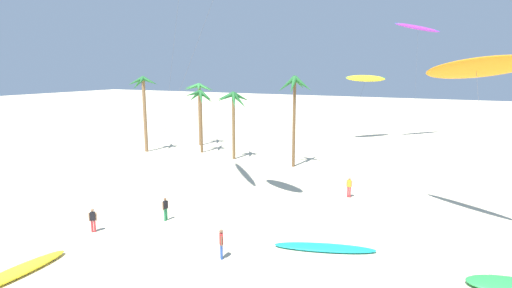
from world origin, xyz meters
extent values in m
cylinder|color=olive|center=(-20.64, 40.62, 4.16)|extent=(0.42, 0.42, 8.32)
cone|color=#33843D|center=(-19.60, 40.55, 7.97)|extent=(2.30, 0.71, 1.23)
cone|color=#33843D|center=(-20.08, 41.50, 7.96)|extent=(1.69, 2.21, 1.26)
cone|color=#33843D|center=(-21.19, 41.50, 7.94)|extent=(1.68, 2.22, 1.29)
cone|color=#33843D|center=(-21.70, 40.41, 8.10)|extent=(2.34, 1.00, 0.99)
cone|color=#33843D|center=(-21.28, 39.77, 8.01)|extent=(1.81, 2.16, 1.16)
cone|color=#33843D|center=(-20.09, 39.71, 8.02)|extent=(1.67, 2.23, 1.13)
cylinder|color=olive|center=(-24.35, 33.84, 4.67)|extent=(0.42, 0.42, 9.35)
cone|color=#23662D|center=(-23.38, 33.78, 9.04)|extent=(2.13, 0.70, 1.15)
cone|color=#23662D|center=(-23.91, 34.65, 8.93)|extent=(1.47, 2.10, 1.35)
cone|color=#23662D|center=(-24.92, 34.65, 9.15)|extent=(1.67, 2.03, 0.94)
cone|color=#23662D|center=(-25.08, 33.72, 8.66)|extent=(1.93, 0.86, 1.79)
cone|color=#23662D|center=(-24.86, 33.07, 8.95)|extent=(1.63, 2.04, 1.31)
cone|color=#23662D|center=(-23.87, 32.99, 9.07)|extent=(1.52, 2.10, 1.10)
cylinder|color=brown|center=(-17.66, 36.57, 3.84)|extent=(0.33, 0.33, 7.67)
cone|color=#23662D|center=(-16.72, 36.43, 7.21)|extent=(2.21, 0.87, 1.44)
cone|color=#23662D|center=(-17.20, 37.21, 6.97)|extent=(1.60, 1.91, 1.83)
cone|color=#23662D|center=(-18.01, 37.55, 7.48)|extent=(1.26, 2.25, 0.94)
cone|color=#23662D|center=(-18.54, 36.62, 7.09)|extent=(2.10, 0.69, 1.64)
cone|color=#23662D|center=(-18.12, 35.64, 7.47)|extent=(1.47, 2.21, 0.96)
cone|color=#23662D|center=(-17.14, 35.92, 7.02)|extent=(1.71, 1.91, 1.74)
cylinder|color=brown|center=(-12.12, 35.12, 3.83)|extent=(0.35, 0.35, 7.67)
cone|color=#23662D|center=(-11.34, 35.16, 6.91)|extent=(1.99, 0.64, 1.93)
cone|color=#23662D|center=(-11.52, 35.93, 7.23)|extent=(1.79, 2.12, 1.40)
cone|color=#23662D|center=(-12.56, 36.01, 7.20)|extent=(1.49, 2.24, 1.44)
cone|color=#23662D|center=(-13.14, 34.96, 7.30)|extent=(2.31, 0.90, 1.27)
cone|color=#23662D|center=(-12.65, 34.24, 7.28)|extent=(1.63, 2.22, 1.30)
cone|color=#23662D|center=(-11.66, 34.45, 6.94)|extent=(1.60, 1.97, 1.88)
cylinder|color=brown|center=(-4.47, 34.77, 4.78)|extent=(0.32, 0.32, 9.56)
cone|color=#23662D|center=(-3.55, 34.80, 8.92)|extent=(2.17, 0.63, 1.75)
cone|color=#23662D|center=(-4.31, 35.71, 8.97)|extent=(0.92, 2.26, 1.66)
cone|color=#23662D|center=(-5.31, 35.33, 9.08)|extent=(2.19, 1.72, 1.47)
cone|color=#23662D|center=(-5.24, 34.40, 8.84)|extent=(2.12, 1.40, 1.86)
cone|color=#23662D|center=(-4.37, 33.96, 8.79)|extent=(0.80, 2.07, 1.95)
ellipsoid|color=purple|center=(5.11, 58.15, 16.25)|extent=(6.28, 7.44, 1.71)
ellipsoid|color=blue|center=(5.11, 58.15, 16.29)|extent=(5.88, 7.13, 1.22)
cylinder|color=#4C4C51|center=(5.58, 55.42, 8.07)|extent=(0.97, 5.47, 16.15)
cylinder|color=#4C4C51|center=(-8.42, 19.02, 8.79)|extent=(0.51, 4.63, 17.58)
cylinder|color=#4C4C51|center=(-5.09, 15.67, 8.66)|extent=(3.39, 7.22, 17.32)
ellipsoid|color=orange|center=(11.84, 23.79, 10.55)|extent=(6.93, 5.42, 2.27)
ellipsoid|color=yellow|center=(11.84, 23.79, 10.59)|extent=(6.44, 4.81, 1.44)
cylinder|color=#4C4C51|center=(12.56, 20.23, 5.23)|extent=(1.45, 7.13, 10.46)
ellipsoid|color=yellow|center=(-1.27, 55.25, 9.12)|extent=(5.77, 6.39, 1.33)
ellipsoid|color=green|center=(-1.27, 55.25, 9.16)|extent=(5.06, 5.82, 0.63)
cylinder|color=#4C4C51|center=(-2.23, 54.20, 4.51)|extent=(1.95, 2.12, 9.02)
ellipsoid|color=yellow|center=(-8.64, 6.19, 0.18)|extent=(1.27, 6.10, 0.36)
ellipsoid|color=green|center=(-8.64, 6.19, 0.20)|extent=(1.05, 2.75, 0.22)
ellipsoid|color=#19B2B7|center=(4.69, 16.49, 0.13)|extent=(5.97, 2.93, 0.26)
ellipsoid|color=yellow|center=(4.69, 16.49, 0.15)|extent=(2.83, 1.74, 0.16)
ellipsoid|color=green|center=(14.04, 16.29, 0.21)|extent=(4.35, 2.58, 0.42)
ellipsoid|color=red|center=(14.04, 16.29, 0.23)|extent=(2.10, 1.87, 0.25)
cylinder|color=red|center=(3.48, 26.85, 0.45)|extent=(0.14, 0.14, 0.91)
cylinder|color=red|center=(3.65, 26.87, 0.45)|extent=(0.14, 0.14, 0.91)
cube|color=orange|center=(3.56, 26.86, 1.21)|extent=(0.32, 0.23, 0.61)
cylinder|color=tan|center=(3.36, 26.84, 1.17)|extent=(0.09, 0.09, 0.56)
cylinder|color=tan|center=(3.77, 26.88, 1.17)|extent=(0.09, 0.09, 0.56)
sphere|color=tan|center=(3.56, 26.86, 1.65)|extent=(0.21, 0.21, 0.21)
cylinder|color=#338E56|center=(-6.67, 15.87, 0.44)|extent=(0.14, 0.14, 0.89)
cylinder|color=#338E56|center=(-6.65, 16.03, 0.44)|extent=(0.14, 0.14, 0.89)
cube|color=black|center=(-6.66, 15.95, 1.16)|extent=(0.24, 0.33, 0.55)
cylinder|color=brown|center=(-6.69, 15.74, 1.12)|extent=(0.09, 0.09, 0.56)
cylinder|color=brown|center=(-6.63, 16.16, 1.12)|extent=(0.09, 0.09, 0.56)
sphere|color=brown|center=(-6.66, 15.95, 1.57)|extent=(0.21, 0.21, 0.21)
cylinder|color=red|center=(-9.63, 12.19, 0.40)|extent=(0.14, 0.14, 0.81)
cylinder|color=red|center=(-9.51, 12.29, 0.40)|extent=(0.14, 0.14, 0.81)
cube|color=black|center=(-9.57, 12.24, 1.09)|extent=(0.36, 0.35, 0.56)
cylinder|color=#9E7051|center=(-9.73, 12.10, 1.05)|extent=(0.09, 0.09, 0.56)
cylinder|color=#9E7051|center=(-9.41, 12.37, 1.05)|extent=(0.09, 0.09, 0.56)
sphere|color=#9E7051|center=(-9.57, 12.24, 1.50)|extent=(0.21, 0.21, 0.21)
cylinder|color=#284CA3|center=(-0.19, 12.85, 0.44)|extent=(0.14, 0.14, 0.88)
cylinder|color=#284CA3|center=(-0.10, 12.72, 0.44)|extent=(0.14, 0.14, 0.88)
cube|color=red|center=(-0.14, 12.79, 1.19)|extent=(0.34, 0.36, 0.62)
cylinder|color=brown|center=(-0.27, 12.96, 1.15)|extent=(0.09, 0.09, 0.56)
cylinder|color=brown|center=(-0.02, 12.62, 1.15)|extent=(0.09, 0.09, 0.56)
sphere|color=brown|center=(-0.14, 12.79, 1.63)|extent=(0.21, 0.21, 0.21)
camera|label=1|loc=(10.95, -4.99, 10.48)|focal=28.08mm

